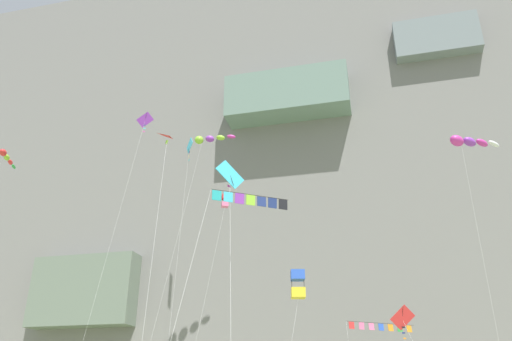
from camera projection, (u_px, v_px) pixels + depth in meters
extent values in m
cube|color=slate|center=(305.00, 179.00, 74.55)|extent=(180.00, 24.37, 63.19)
cube|color=slate|center=(87.00, 292.00, 61.45)|extent=(13.24, 4.37, 8.39)
cube|color=slate|center=(288.00, 98.00, 64.98)|extent=(15.77, 4.78, 6.01)
cube|color=slate|center=(436.00, 42.00, 64.85)|extent=(10.36, 3.70, 5.53)
cube|color=purple|center=(145.00, 120.00, 46.88)|extent=(1.48, 0.68, 1.52)
cylinder|color=black|center=(145.00, 120.00, 46.88)|extent=(0.42, 0.43, 1.20)
cube|color=navy|center=(145.00, 125.00, 46.64)|extent=(0.17, 0.11, 0.09)
cube|color=#38B2D1|center=(145.00, 128.00, 46.49)|extent=(0.16, 0.14, 0.09)
cube|color=#CC3399|center=(144.00, 132.00, 46.37)|extent=(0.16, 0.13, 0.09)
cylinder|color=silver|center=(109.00, 250.00, 40.29)|extent=(2.20, 3.43, 25.30)
cube|color=red|center=(403.00, 317.00, 41.32)|extent=(2.07, 0.46, 2.05)
cylinder|color=black|center=(403.00, 317.00, 41.32)|extent=(0.27, 0.51, 1.65)
cube|color=black|center=(404.00, 327.00, 41.00)|extent=(0.25, 0.08, 0.12)
cube|color=navy|center=(404.00, 333.00, 40.83)|extent=(0.25, 0.07, 0.12)
cube|color=orange|center=(405.00, 338.00, 40.65)|extent=(0.21, 0.17, 0.12)
ellipsoid|color=#CC3399|center=(457.00, 141.00, 43.61)|extent=(1.71, 1.65, 1.14)
ellipsoid|color=purple|center=(470.00, 142.00, 44.37)|extent=(1.58, 1.50, 0.97)
ellipsoid|color=#CC3399|center=(482.00, 143.00, 45.14)|extent=(1.45, 1.35, 0.80)
ellipsoid|color=white|center=(494.00, 144.00, 45.90)|extent=(1.32, 1.20, 0.63)
cylinder|color=silver|center=(485.00, 267.00, 38.74)|extent=(0.22, 1.08, 22.03)
pyramid|color=red|center=(169.00, 140.00, 37.12)|extent=(1.18, 1.28, 0.28)
cube|color=#8CCC33|center=(167.00, 142.00, 37.33)|extent=(0.30, 0.22, 0.36)
cylinder|color=silver|center=(152.00, 258.00, 30.51)|extent=(2.17, 5.94, 19.15)
cylinder|color=black|center=(381.00, 323.00, 44.26)|extent=(5.72, 4.28, 0.03)
cube|color=red|center=(352.00, 325.00, 43.04)|extent=(0.47, 0.37, 0.59)
cube|color=pink|center=(362.00, 326.00, 43.40)|extent=(0.46, 0.36, 0.59)
cube|color=pink|center=(371.00, 327.00, 43.76)|extent=(0.48, 0.39, 0.59)
cube|color=blue|center=(381.00, 327.00, 44.12)|extent=(0.47, 0.38, 0.59)
cube|color=orange|center=(391.00, 328.00, 44.48)|extent=(0.48, 0.39, 0.59)
cube|color=green|center=(400.00, 328.00, 44.85)|extent=(0.47, 0.38, 0.59)
cube|color=orange|center=(409.00, 329.00, 45.21)|extent=(0.48, 0.39, 0.59)
cube|color=red|center=(225.00, 197.00, 46.08)|extent=(0.79, 0.79, 0.41)
cube|color=pink|center=(225.00, 205.00, 45.76)|extent=(0.79, 0.79, 0.41)
cylinder|color=black|center=(228.00, 201.00, 45.86)|extent=(0.02, 0.02, 1.12)
cylinder|color=black|center=(222.00, 201.00, 45.98)|extent=(0.02, 0.02, 1.12)
cylinder|color=silver|center=(204.00, 304.00, 41.22)|extent=(2.40, 2.41, 17.66)
cube|color=#38B2D1|center=(230.00, 174.00, 29.67)|extent=(1.35, 1.57, 1.95)
cylinder|color=black|center=(230.00, 174.00, 29.67)|extent=(0.57, 0.27, 1.57)
cube|color=#CC3399|center=(229.00, 186.00, 29.37)|extent=(0.14, 0.22, 0.12)
cube|color=white|center=(230.00, 193.00, 29.18)|extent=(0.07, 0.24, 0.12)
cube|color=orange|center=(229.00, 200.00, 29.02)|extent=(0.09, 0.24, 0.12)
cylinder|color=silver|center=(231.00, 284.00, 24.09)|extent=(2.02, 5.56, 13.59)
cube|color=#38B2D1|center=(190.00, 145.00, 58.17)|extent=(1.50, 1.97, 2.41)
cylinder|color=black|center=(190.00, 145.00, 58.17)|extent=(0.32, 0.33, 1.97)
cube|color=purple|center=(189.00, 152.00, 57.80)|extent=(0.21, 0.23, 0.14)
cube|color=yellow|center=(189.00, 156.00, 57.60)|extent=(0.17, 0.26, 0.14)
cube|color=teal|center=(189.00, 160.00, 57.38)|extent=(0.22, 0.22, 0.14)
cylinder|color=silver|center=(177.00, 262.00, 49.61)|extent=(1.15, 5.60, 28.21)
ellipsoid|color=red|center=(3.00, 153.00, 47.43)|extent=(0.93, 1.11, 0.65)
ellipsoid|color=#8CCC33|center=(7.00, 157.00, 48.45)|extent=(0.82, 1.06, 0.53)
ellipsoid|color=red|center=(10.00, 162.00, 49.48)|extent=(0.72, 1.02, 0.42)
ellipsoid|color=green|center=(14.00, 167.00, 50.51)|extent=(0.61, 0.97, 0.30)
cube|color=blue|center=(298.00, 275.00, 36.39)|extent=(1.19, 1.19, 0.69)
cube|color=yellow|center=(298.00, 293.00, 35.86)|extent=(1.19, 1.19, 0.69)
cylinder|color=black|center=(304.00, 284.00, 36.03)|extent=(0.03, 0.03, 1.87)
cylinder|color=black|center=(292.00, 284.00, 36.22)|extent=(0.03, 0.03, 1.87)
ellipsoid|color=#8CCC33|center=(199.00, 140.00, 55.20)|extent=(1.27, 1.14, 1.02)
ellipsoid|color=purple|center=(210.00, 139.00, 55.28)|extent=(1.21, 0.98, 0.85)
ellipsoid|color=#8CCC33|center=(221.00, 138.00, 55.36)|extent=(1.15, 0.81, 0.69)
ellipsoid|color=#CC3399|center=(231.00, 137.00, 55.45)|extent=(1.08, 0.65, 0.53)
cylinder|color=silver|center=(172.00, 259.00, 47.28)|extent=(2.82, 5.58, 27.50)
cylinder|color=black|center=(251.00, 195.00, 25.26)|extent=(3.42, 2.38, 0.03)
cube|color=teal|center=(217.00, 195.00, 24.56)|extent=(0.43, 0.32, 0.53)
cube|color=#38B2D1|center=(228.00, 197.00, 24.75)|extent=(0.42, 0.32, 0.53)
cube|color=purple|center=(240.00, 199.00, 24.94)|extent=(0.44, 0.34, 0.53)
cube|color=#8CCC33|center=(251.00, 200.00, 25.14)|extent=(0.42, 0.31, 0.53)
cube|color=navy|center=(262.00, 202.00, 25.33)|extent=(0.43, 0.33, 0.53)
cube|color=navy|center=(272.00, 203.00, 25.52)|extent=(0.43, 0.32, 0.53)
cube|color=black|center=(283.00, 205.00, 25.71)|extent=(0.42, 0.31, 0.53)
cylinder|color=silver|center=(182.00, 299.00, 20.87)|extent=(0.99, 3.44, 11.12)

